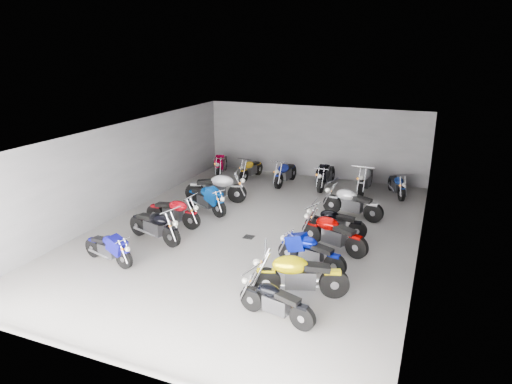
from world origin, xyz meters
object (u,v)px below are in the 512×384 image
drain_grate (249,237)px  motorcycle_right_c (310,252)px  motorcycle_right_b (299,275)px  motorcycle_right_d (333,233)px  motorcycle_right_e (335,222)px  motorcycle_left_b (108,248)px  motorcycle_left_e (206,199)px  motorcycle_back_c (285,173)px  motorcycle_back_e (366,179)px  motorcycle_right_a (275,301)px  motorcycle_back_f (397,185)px  motorcycle_back_d (326,175)px  motorcycle_left_d (173,212)px  motorcycle_right_f (352,203)px  motorcycle_back_a (221,164)px  motorcycle_left_c (155,225)px  motorcycle_back_b (251,169)px  motorcycle_left_f (217,188)px

drain_grate → motorcycle_right_c: size_ratio=0.16×
motorcycle_right_b → motorcycle_right_d: (0.16, 2.86, -0.03)m
motorcycle_right_b → motorcycle_right_e: size_ratio=1.15×
motorcycle_left_b → motorcycle_left_e: (0.60, 4.55, 0.06)m
motorcycle_back_c → motorcycle_right_c: bearing=118.1°
motorcycle_right_b → motorcycle_back_e: 8.83m
motorcycle_left_e → motorcycle_right_c: bearing=81.8°
motorcycle_right_a → motorcycle_back_f: size_ratio=1.02×
motorcycle_right_a → motorcycle_back_d: (-1.31, 9.91, 0.09)m
drain_grate → motorcycle_right_d: motorcycle_right_d is taller
motorcycle_left_b → motorcycle_back_d: size_ratio=0.81×
motorcycle_back_d → motorcycle_back_e: bearing=-176.4°
drain_grate → motorcycle_left_d: size_ratio=0.15×
motorcycle_left_e → motorcycle_right_c: size_ratio=1.00×
drain_grate → motorcycle_right_f: size_ratio=0.15×
motorcycle_right_b → motorcycle_back_f: bearing=-27.9°
motorcycle_right_f → motorcycle_back_f: size_ratio=1.20×
motorcycle_right_e → motorcycle_back_e: bearing=-2.3°
motorcycle_left_d → motorcycle_back_a: bearing=-165.3°
motorcycle_back_e → motorcycle_back_d: bearing=3.0°
motorcycle_left_c → motorcycle_back_a: (-1.45, 7.53, -0.01)m
motorcycle_back_c → motorcycle_back_e: motorcycle_back_e is taller
motorcycle_left_b → motorcycle_right_c: 5.53m
motorcycle_left_c → motorcycle_right_c: size_ratio=1.06×
drain_grate → motorcycle_back_a: bearing=122.8°
drain_grate → motorcycle_right_a: size_ratio=0.17×
motorcycle_back_d → motorcycle_back_f: motorcycle_back_d is taller
motorcycle_right_c → motorcycle_right_f: bearing=8.8°
motorcycle_left_d → motorcycle_right_d: 5.32m
motorcycle_back_b → motorcycle_back_d: size_ratio=0.85×
motorcycle_left_c → motorcycle_back_e: 9.00m
motorcycle_left_d → motorcycle_back_e: 8.08m
motorcycle_back_a → motorcycle_back_d: motorcycle_back_d is taller
motorcycle_left_e → motorcycle_back_a: (-1.70, 4.70, -0.00)m
motorcycle_right_d → motorcycle_back_e: (-0.03, 5.96, 0.02)m
motorcycle_back_b → motorcycle_back_f: bearing=-173.9°
motorcycle_back_b → motorcycle_back_e: bearing=-173.7°
motorcycle_left_f → motorcycle_right_b: 7.34m
motorcycle_back_c → motorcycle_back_e: 3.38m
motorcycle_left_e → motorcycle_right_b: bearing=71.1°
drain_grate → motorcycle_back_a: 7.38m
motorcycle_right_f → motorcycle_left_d: bearing=132.6°
drain_grate → motorcycle_left_b: motorcycle_left_b is taller
motorcycle_right_d → motorcycle_right_f: 2.87m
motorcycle_left_e → motorcycle_right_b: size_ratio=0.88×
motorcycle_left_d → motorcycle_left_f: (0.22, 2.71, 0.07)m
motorcycle_back_c → motorcycle_back_e: bearing=-172.0°
motorcycle_back_c → motorcycle_back_d: (1.74, 0.16, 0.03)m
drain_grate → motorcycle_right_d: 2.70m
motorcycle_right_d → motorcycle_right_f: bearing=19.7°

